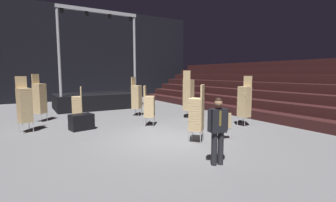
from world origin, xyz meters
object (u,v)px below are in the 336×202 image
at_px(chair_stack_front_right, 188,94).
at_px(chair_stack_mid_right, 197,113).
at_px(loose_chair_near_man, 224,124).
at_px(stage_riser, 96,99).
at_px(man_with_tie, 218,127).
at_px(equipment_road_case, 81,122).
at_px(chair_stack_front_left, 244,101).
at_px(chair_stack_rear_left, 77,105).
at_px(chair_stack_mid_left, 137,96).
at_px(chair_stack_rear_right, 40,98).
at_px(chair_stack_mid_centre, 149,106).
at_px(chair_stack_rear_centre, 24,105).

distance_m(chair_stack_front_right, chair_stack_mid_right, 4.57).
bearing_deg(loose_chair_near_man, chair_stack_front_right, 77.66).
bearing_deg(stage_riser, loose_chair_near_man, -79.84).
bearing_deg(man_with_tie, equipment_road_case, -54.77).
relative_size(chair_stack_front_left, chair_stack_rear_left, 1.30).
bearing_deg(chair_stack_front_left, loose_chair_near_man, 110.95).
xyz_separation_m(chair_stack_mid_left, chair_stack_rear_left, (-3.18, -0.30, -0.21)).
bearing_deg(chair_stack_mid_right, chair_stack_rear_right, 83.52).
bearing_deg(equipment_road_case, man_with_tie, -69.95).
bearing_deg(stage_riser, chair_stack_front_left, -65.16).
xyz_separation_m(chair_stack_rear_left, equipment_road_case, (-0.17, -1.66, -0.53)).
bearing_deg(man_with_tie, chair_stack_mid_left, -83.58).
distance_m(chair_stack_mid_centre, loose_chair_near_man, 3.61).
bearing_deg(chair_stack_rear_right, loose_chair_near_man, 86.56).
xyz_separation_m(chair_stack_mid_centre, loose_chair_near_man, (1.27, -3.36, -0.37)).
xyz_separation_m(chair_stack_front_right, chair_stack_rear_centre, (-7.39, 0.75, -0.13)).
xyz_separation_m(stage_riser, chair_stack_rear_left, (-2.03, -4.47, 0.24)).
xyz_separation_m(man_with_tie, chair_stack_mid_left, (1.21, 7.82, 0.09)).
distance_m(chair_stack_mid_left, chair_stack_mid_centre, 2.78).
bearing_deg(chair_stack_mid_left, chair_stack_front_left, 83.19).
bearing_deg(stage_riser, chair_stack_mid_centre, -85.31).
bearing_deg(chair_stack_mid_centre, chair_stack_mid_left, -156.86).
xyz_separation_m(chair_stack_mid_left, chair_stack_mid_centre, (-0.58, -2.71, -0.17)).
xyz_separation_m(man_with_tie, chair_stack_front_left, (4.25, 2.93, 0.13)).
bearing_deg(chair_stack_mid_right, chair_stack_rear_centre, 98.16).
xyz_separation_m(stage_riser, chair_stack_mid_left, (1.15, -4.17, 0.45)).
bearing_deg(chair_stack_front_left, equipment_road_case, 59.67).
xyz_separation_m(stage_riser, equipment_road_case, (-2.20, -6.13, -0.29)).
bearing_deg(chair_stack_front_right, chair_stack_rear_right, -138.16).
xyz_separation_m(stage_riser, chair_stack_rear_centre, (-4.19, -5.46, 0.49)).
xyz_separation_m(chair_stack_front_left, chair_stack_mid_right, (-3.43, -0.99, -0.13)).
distance_m(chair_stack_front_left, chair_stack_mid_left, 5.76).
xyz_separation_m(chair_stack_mid_left, chair_stack_rear_right, (-4.68, 0.87, 0.08)).
distance_m(chair_stack_rear_right, equipment_road_case, 3.23).
height_order(stage_riser, loose_chair_near_man, stage_riser).
relative_size(chair_stack_mid_right, chair_stack_rear_right, 0.85).
relative_size(chair_stack_mid_left, equipment_road_case, 2.37).
bearing_deg(chair_stack_mid_left, chair_stack_rear_left, -33.34).
bearing_deg(stage_riser, chair_stack_rear_left, -114.44).
bearing_deg(chair_stack_rear_left, stage_riser, -10.39).
height_order(chair_stack_mid_centre, chair_stack_rear_left, chair_stack_mid_centre).
relative_size(stage_riser, loose_chair_near_man, 6.54).
distance_m(stage_riser, man_with_tie, 12.00).
bearing_deg(equipment_road_case, chair_stack_rear_right, 115.30).
height_order(chair_stack_mid_left, chair_stack_rear_right, chair_stack_rear_right).
distance_m(man_with_tie, equipment_road_case, 6.28).
xyz_separation_m(chair_stack_rear_centre, loose_chair_near_man, (6.03, -4.79, -0.58)).
height_order(stage_riser, chair_stack_front_left, stage_riser).
bearing_deg(stage_riser, man_with_tie, -90.28).
height_order(chair_stack_front_left, equipment_road_case, chair_stack_front_left).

